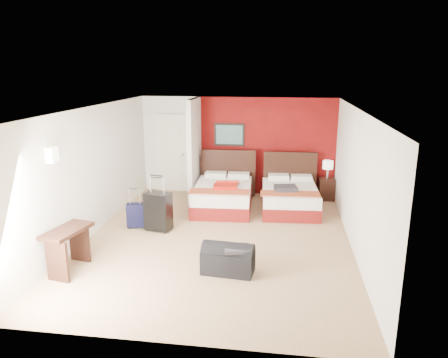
% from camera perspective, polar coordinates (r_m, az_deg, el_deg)
% --- Properties ---
extents(ground, '(6.50, 6.50, 0.00)m').
position_cam_1_polar(ground, '(8.30, -0.82, -8.09)').
color(ground, tan).
rests_on(ground, ground).
extents(room_walls, '(5.02, 6.52, 2.50)m').
position_cam_1_polar(room_walls, '(9.55, -7.86, 2.73)').
color(room_walls, white).
rests_on(room_walls, ground).
extents(red_accent_panel, '(3.50, 0.04, 2.50)m').
position_cam_1_polar(red_accent_panel, '(10.98, 5.69, 4.31)').
color(red_accent_panel, maroon).
rests_on(red_accent_panel, ground).
extents(partition_wall, '(0.12, 1.20, 2.50)m').
position_cam_1_polar(partition_wall, '(10.59, -3.99, 3.97)').
color(partition_wall, silver).
rests_on(partition_wall, ground).
extents(entry_door, '(0.82, 0.06, 2.05)m').
position_cam_1_polar(entry_door, '(11.37, -7.05, 3.48)').
color(entry_door, silver).
rests_on(entry_door, ground).
extents(bed_left, '(1.41, 1.94, 0.56)m').
position_cam_1_polar(bed_left, '(9.98, -0.16, -2.40)').
color(bed_left, silver).
rests_on(bed_left, ground).
extents(bed_right, '(1.37, 1.87, 0.54)m').
position_cam_1_polar(bed_right, '(9.99, 8.76, -2.62)').
color(bed_right, white).
rests_on(bed_right, ground).
extents(red_suitcase_open, '(0.61, 0.79, 0.09)m').
position_cam_1_polar(red_suitcase_open, '(9.78, 0.33, -0.76)').
color(red_suitcase_open, '#B1190F').
rests_on(red_suitcase_open, bed_left).
extents(jacket_bundle, '(0.55, 0.47, 0.12)m').
position_cam_1_polar(jacket_bundle, '(9.61, 8.25, -1.26)').
color(jacket_bundle, '#323237').
rests_on(jacket_bundle, bed_right).
extents(nightstand, '(0.40, 0.40, 0.54)m').
position_cam_1_polar(nightstand, '(10.97, 13.55, -1.31)').
color(nightstand, black).
rests_on(nightstand, ground).
extents(table_lamp, '(0.33, 0.33, 0.45)m').
position_cam_1_polar(table_lamp, '(10.84, 13.71, 1.21)').
color(table_lamp, white).
rests_on(table_lamp, nightstand).
extents(suitcase_black, '(0.56, 0.42, 0.76)m').
position_cam_1_polar(suitcase_black, '(8.72, -8.79, -4.46)').
color(suitcase_black, black).
rests_on(suitcase_black, ground).
extents(suitcase_charcoal, '(0.43, 0.27, 0.63)m').
position_cam_1_polar(suitcase_charcoal, '(8.99, -8.96, -4.31)').
color(suitcase_charcoal, black).
rests_on(suitcase_charcoal, ground).
extents(suitcase_navy, '(0.38, 0.27, 0.48)m').
position_cam_1_polar(suitcase_navy, '(9.00, -11.74, -4.92)').
color(suitcase_navy, black).
rests_on(suitcase_navy, ground).
extents(duffel_bag, '(0.86, 0.52, 0.42)m').
position_cam_1_polar(duffel_bag, '(6.98, 0.54, -10.83)').
color(duffel_bag, black).
rests_on(duffel_bag, ground).
extents(jacket_draped, '(0.47, 0.42, 0.05)m').
position_cam_1_polar(jacket_draped, '(6.82, 1.76, -9.30)').
color(jacket_draped, '#343338').
rests_on(jacket_draped, duffel_bag).
extents(desk, '(0.60, 0.94, 0.72)m').
position_cam_1_polar(desk, '(7.41, -20.07, -8.90)').
color(desk, black).
rests_on(desk, ground).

